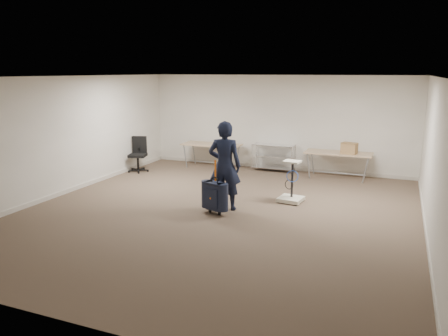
% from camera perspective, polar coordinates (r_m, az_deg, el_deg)
% --- Properties ---
extents(ground, '(9.00, 9.00, 0.00)m').
position_cam_1_polar(ground, '(9.27, -0.63, -5.74)').
color(ground, '#4F3B30').
rests_on(ground, ground).
extents(room_shell, '(8.00, 9.00, 9.00)m').
position_cam_1_polar(room_shell, '(10.49, 2.27, -3.28)').
color(room_shell, beige).
rests_on(room_shell, ground).
extents(folding_table_left, '(1.80, 0.75, 0.73)m').
position_cam_1_polar(folding_table_left, '(13.37, -1.65, 2.94)').
color(folding_table_left, tan).
rests_on(folding_table_left, ground).
extents(folding_table_right, '(1.80, 0.75, 0.73)m').
position_cam_1_polar(folding_table_right, '(12.37, 14.71, 1.74)').
color(folding_table_right, tan).
rests_on(folding_table_right, ground).
extents(wire_shelf, '(1.22, 0.47, 0.80)m').
position_cam_1_polar(wire_shelf, '(13.02, 6.49, 1.54)').
color(wire_shelf, silver).
rests_on(wire_shelf, ground).
extents(person, '(0.77, 0.58, 1.91)m').
position_cam_1_polar(person, '(9.21, 0.09, 0.29)').
color(person, black).
rests_on(person, ground).
extents(suitcase, '(0.47, 0.35, 1.14)m').
position_cam_1_polar(suitcase, '(9.03, -1.22, -3.66)').
color(suitcase, black).
rests_on(suitcase, ground).
extents(office_chair, '(0.62, 0.62, 1.02)m').
position_cam_1_polar(office_chair, '(13.15, -11.12, 0.92)').
color(office_chair, black).
rests_on(office_chair, ground).
extents(equipment_cart, '(0.58, 0.58, 0.95)m').
position_cam_1_polar(equipment_cart, '(10.01, 8.74, -3.00)').
color(equipment_cart, beige).
rests_on(equipment_cart, ground).
extents(cardboard_box, '(0.45, 0.37, 0.30)m').
position_cam_1_polar(cardboard_box, '(12.22, 16.04, 2.50)').
color(cardboard_box, '#9B7B48').
rests_on(cardboard_box, folding_table_right).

